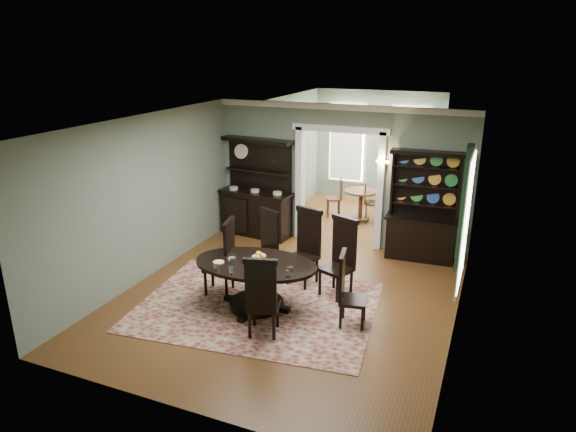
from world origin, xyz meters
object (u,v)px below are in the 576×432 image
object	(u,v)px
sideboard	(257,202)
dining_table	(256,276)
parlor_table	(361,201)
welsh_dresser	(422,221)

from	to	relation	value
sideboard	dining_table	bearing A→B (deg)	-59.00
sideboard	parlor_table	size ratio (longest dim) A/B	2.68
dining_table	sideboard	world-z (taller)	sideboard
dining_table	parlor_table	size ratio (longest dim) A/B	2.61
sideboard	parlor_table	world-z (taller)	sideboard
sideboard	parlor_table	xyz separation A→B (m)	(1.92, 1.88, -0.27)
sideboard	welsh_dresser	distance (m)	3.66
dining_table	parlor_table	distance (m)	5.02
dining_table	welsh_dresser	size ratio (longest dim) A/B	0.97
welsh_dresser	parlor_table	size ratio (longest dim) A/B	2.69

